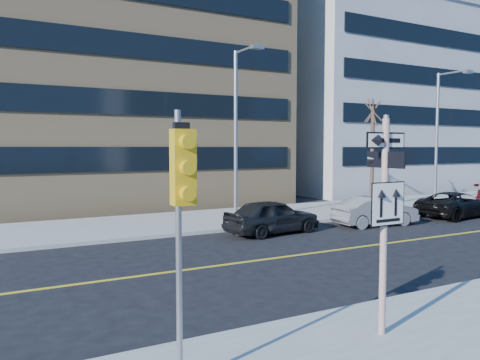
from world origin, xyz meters
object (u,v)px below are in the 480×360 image
traffic_signal (182,190)px  parked_car_c (456,205)px  parked_car_b (375,211)px  streetlight_b (440,129)px  street_tree_west (373,114)px  streetlight_a (238,123)px  sign_pole (385,212)px  parked_car_a (272,216)px

traffic_signal → parked_car_c: 21.49m
parked_car_b → streetlight_b: (8.68, 3.54, 4.09)m
traffic_signal → street_tree_west: (17.00, 13.96, 2.50)m
parked_car_c → streetlight_b: (3.05, 3.56, 4.10)m
streetlight_a → parked_car_c: bearing=-18.0°
sign_pole → street_tree_west: 19.22m
streetlight_a → street_tree_west: streetlight_a is taller
streetlight_a → traffic_signal: bearing=-120.8°
parked_car_b → street_tree_west: street_tree_west is taller
parked_car_c → streetlight_a: streetlight_a is taller
sign_pole → parked_car_b: sign_pole is taller
traffic_signal → streetlight_a: (8.00, 13.42, 1.73)m
sign_pole → streetlight_b: 22.48m
sign_pole → streetlight_a: size_ratio=0.51×
parked_car_c → streetlight_b: 6.22m
parked_car_b → street_tree_west: bearing=-36.9°
streetlight_a → streetlight_b: 14.00m
parked_car_a → parked_car_c: parked_car_a is taller
parked_car_c → parked_car_a: bearing=81.1°
sign_pole → traffic_signal: sign_pole is taller
traffic_signal → streetlight_b: bearing=31.4°
traffic_signal → sign_pole: bearing=2.1°
sign_pole → streetlight_b: size_ratio=0.51×
traffic_signal → parked_car_b: traffic_signal is taller
parked_car_a → parked_car_c: bearing=-99.8°
parked_car_b → streetlight_b: 10.23m
streetlight_a → street_tree_west: (9.00, 0.54, 0.77)m
parked_car_b → streetlight_a: (-5.32, 3.54, 4.09)m
streetlight_a → streetlight_b: (14.00, 0.00, 0.00)m
parked_car_c → traffic_signal: bearing=111.6°
parked_car_a → street_tree_west: (8.96, 3.53, 4.80)m
traffic_signal → parked_car_c: traffic_signal is taller
traffic_signal → street_tree_west: 22.14m
parked_car_b → streetlight_a: size_ratio=0.51×
parked_car_a → parked_car_b: size_ratio=1.05×
streetlight_b → parked_car_c: bearing=-130.6°
parked_car_a → street_tree_west: size_ratio=0.67×
parked_car_a → parked_car_c: 10.93m
traffic_signal → parked_car_c: bearing=27.5°
traffic_signal → street_tree_west: street_tree_west is taller
sign_pole → street_tree_west: bearing=46.7°
traffic_signal → parked_car_b: size_ratio=0.99×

